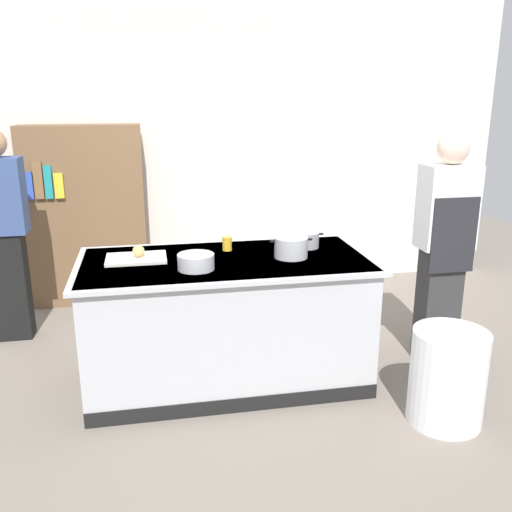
% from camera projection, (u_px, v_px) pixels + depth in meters
% --- Properties ---
extents(ground_plane, '(10.00, 10.00, 0.00)m').
position_uv_depth(ground_plane, '(227.00, 378.00, 4.03)').
color(ground_plane, slate).
extents(back_wall, '(6.40, 0.12, 3.00)m').
position_uv_depth(back_wall, '(195.00, 142.00, 5.58)').
color(back_wall, silver).
rests_on(back_wall, ground_plane).
extents(counter_island, '(1.98, 0.98, 0.90)m').
position_uv_depth(counter_island, '(226.00, 319.00, 3.89)').
color(counter_island, '#B7BABF').
rests_on(counter_island, ground_plane).
extents(cutting_board, '(0.40, 0.28, 0.02)m').
position_uv_depth(cutting_board, '(136.00, 258.00, 3.75)').
color(cutting_board, silver).
rests_on(cutting_board, counter_island).
extents(onion, '(0.08, 0.08, 0.08)m').
position_uv_depth(onion, '(139.00, 251.00, 3.74)').
color(onion, tan).
rests_on(onion, cutting_board).
extents(stock_pot, '(0.29, 0.23, 0.14)m').
position_uv_depth(stock_pot, '(291.00, 247.00, 3.80)').
color(stock_pot, '#B7BABF').
rests_on(stock_pot, counter_island).
extents(sauce_pan, '(0.24, 0.18, 0.11)m').
position_uv_depth(sauce_pan, '(307.00, 240.00, 4.04)').
color(sauce_pan, '#99999E').
rests_on(sauce_pan, counter_island).
extents(mixing_bowl, '(0.24, 0.24, 0.10)m').
position_uv_depth(mixing_bowl, '(196.00, 262.00, 3.55)').
color(mixing_bowl, '#B7BABF').
rests_on(mixing_bowl, counter_island).
extents(juice_cup, '(0.07, 0.07, 0.10)m').
position_uv_depth(juice_cup, '(227.00, 244.00, 3.97)').
color(juice_cup, yellow).
rests_on(juice_cup, counter_island).
extents(trash_bin, '(0.46, 0.46, 0.60)m').
position_uv_depth(trash_bin, '(447.00, 377.00, 3.43)').
color(trash_bin, white).
rests_on(trash_bin, ground_plane).
extents(person_chef, '(0.38, 0.25, 1.72)m').
position_uv_depth(person_chef, '(444.00, 246.00, 4.05)').
color(person_chef, '#323232').
rests_on(person_chef, ground_plane).
extents(person_guest, '(0.38, 0.24, 1.72)m').
position_uv_depth(person_guest, '(3.00, 232.00, 4.46)').
color(person_guest, black).
rests_on(person_guest, ground_plane).
extents(bookshelf, '(1.10, 0.31, 1.70)m').
position_uv_depth(bookshelf, '(86.00, 216.00, 5.28)').
color(bookshelf, brown).
rests_on(bookshelf, ground_plane).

